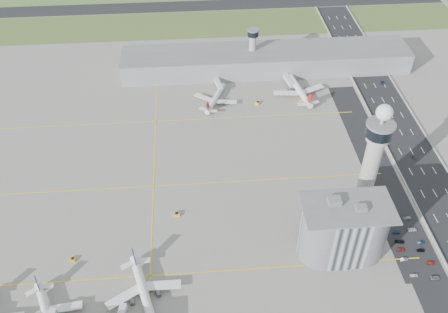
{
  "coord_description": "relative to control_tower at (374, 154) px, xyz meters",
  "views": [
    {
      "loc": [
        -16.6,
        -171.21,
        196.54
      ],
      "look_at": [
        0.0,
        35.0,
        15.0
      ],
      "focal_mm": 40.0,
      "sensor_mm": 36.0,
      "label": 1
    }
  ],
  "objects": [
    {
      "name": "airplane_far_a",
      "position": [
        -71.69,
        101.72,
        -29.99
      ],
      "size": [
        42.18,
        45.09,
        10.1
      ],
      "primitive_type": null,
      "rotation": [
        0.0,
        0.0,
        1.18
      ],
      "color": "white",
      "rests_on": "ground"
    },
    {
      "name": "taxiway_line_h_2",
      "position": [
        -112.0,
        82.0,
        -35.04
      ],
      "size": [
        260.0,
        0.6,
        0.01
      ],
      "primitive_type": "cube",
      "color": "yellow",
      "rests_on": "ground"
    },
    {
      "name": "runway",
      "position": [
        -92.0,
        254.0,
        -34.98
      ],
      "size": [
        480.0,
        22.0,
        0.1
      ],
      "primitive_type": "cube",
      "color": "black",
      "rests_on": "ground"
    },
    {
      "name": "secondary_tower",
      "position": [
        -42.0,
        142.0,
        -16.24
      ],
      "size": [
        8.6,
        8.6,
        31.9
      ],
      "color": "#ADAAA5",
      "rests_on": "ground"
    },
    {
      "name": "landside_road",
      "position": [
        18.0,
        -18.0,
        -35.0
      ],
      "size": [
        18.0,
        260.0,
        0.08
      ],
      "primitive_type": "cube",
      "color": "black",
      "rests_on": "ground"
    },
    {
      "name": "car_lot_5",
      "position": [
        11.54,
        -14.96,
        -34.43
      ],
      "size": [
        3.78,
        1.53,
        1.22
      ],
      "primitive_type": "imported",
      "rotation": [
        0.0,
        0.0,
        1.51
      ],
      "color": "silver",
      "rests_on": "ground"
    },
    {
      "name": "jet_bridge_far_0",
      "position": [
        -70.0,
        124.0,
        -32.19
      ],
      "size": [
        5.39,
        14.31,
        5.7
      ],
      "primitive_type": null,
      "rotation": [
        0.0,
        0.0,
        -1.4
      ],
      "color": "silver",
      "rests_on": "ground"
    },
    {
      "name": "barrier_left",
      "position": [
        29.0,
        -8.0,
        -34.44
      ],
      "size": [
        0.6,
        500.0,
        1.2
      ],
      "primitive_type": "cube",
      "color": "#9E9E99",
      "rests_on": "ground"
    },
    {
      "name": "car_lot_3",
      "position": [
        11.58,
        -27.92,
        -34.39
      ],
      "size": [
        4.66,
        2.36,
        1.3
      ],
      "primitive_type": "imported",
      "rotation": [
        0.0,
        0.0,
        1.45
      ],
      "color": "black",
      "rests_on": "ground"
    },
    {
      "name": "car_lot_4",
      "position": [
        12.08,
        -22.0,
        -34.42
      ],
      "size": [
        3.8,
        1.86,
        1.25
      ],
      "primitive_type": "imported",
      "rotation": [
        0.0,
        0.0,
        1.68
      ],
      "color": "navy",
      "rests_on": "ground"
    },
    {
      "name": "highway",
      "position": [
        43.0,
        -8.0,
        -34.99
      ],
      "size": [
        28.0,
        500.0,
        0.1
      ],
      "primitive_type": "cube",
      "color": "black",
      "rests_on": "ground"
    },
    {
      "name": "grass_strip_0",
      "position": [
        -92.0,
        217.0,
        -35.0
      ],
      "size": [
        480.0,
        50.0,
        0.08
      ],
      "primitive_type": "cube",
      "color": "#465829",
      "rests_on": "ground"
    },
    {
      "name": "car_lot_7",
      "position": [
        22.01,
        -41.65,
        -34.47
      ],
      "size": [
        4.05,
        1.85,
        1.15
      ],
      "primitive_type": "imported",
      "rotation": [
        0.0,
        0.0,
        1.51
      ],
      "color": "#AE2314",
      "rests_on": "ground"
    },
    {
      "name": "taxiway_line_h_0",
      "position": [
        -112.0,
        -38.0,
        -35.04
      ],
      "size": [
        260.0,
        0.6,
        0.01
      ],
      "primitive_type": "cube",
      "color": "yellow",
      "rests_on": "ground"
    },
    {
      "name": "car_lot_6",
      "position": [
        20.77,
        -50.2,
        -34.41
      ],
      "size": [
        4.64,
        2.38,
        1.25
      ],
      "primitive_type": "imported",
      "rotation": [
        0.0,
        0.0,
        1.5
      ],
      "color": "slate",
      "rests_on": "ground"
    },
    {
      "name": "tug_5",
      "position": [
        -12.85,
        97.97,
        -34.05
      ],
      "size": [
        2.62,
        3.6,
        1.99
      ],
      "primitive_type": null,
      "rotation": [
        0.0,
        0.0,
        -0.08
      ],
      "color": "gold",
      "rests_on": "ground"
    },
    {
      "name": "car_lot_10",
      "position": [
        20.77,
        -20.89,
        -34.39
      ],
      "size": [
        4.75,
        2.31,
        1.3
      ],
      "primitive_type": "imported",
      "rotation": [
        0.0,
        0.0,
        1.6
      ],
      "color": "silver",
      "rests_on": "ground"
    },
    {
      "name": "control_tower",
      "position": [
        0.0,
        0.0,
        0.0
      ],
      "size": [
        14.0,
        14.0,
        64.5
      ],
      "color": "#ADAAA5",
      "rests_on": "ground"
    },
    {
      "name": "tug_2",
      "position": [
        -115.72,
        -46.84,
        -34.14
      ],
      "size": [
        3.59,
        3.76,
        1.8
      ],
      "primitive_type": null,
      "rotation": [
        0.0,
        0.0,
        2.48
      ],
      "color": "gold",
      "rests_on": "ground"
    },
    {
      "name": "car_lot_0",
      "position": [
        11.37,
        -48.03,
        -34.39
      ],
      "size": [
        3.9,
        1.75,
        1.3
      ],
      "primitive_type": "imported",
      "rotation": [
        0.0,
        0.0,
        1.63
      ],
      "color": "white",
      "rests_on": "ground"
    },
    {
      "name": "tug_1",
      "position": [
        -143.66,
        -50.96,
        -34.13
      ],
      "size": [
        3.41,
        2.57,
        1.83
      ],
      "primitive_type": null,
      "rotation": [
        0.0,
        0.0,
        1.43
      ],
      "color": "orange",
      "rests_on": "ground"
    },
    {
      "name": "airplane_near_c",
      "position": [
        -114.08,
        -49.47,
        -29.28
      ],
      "size": [
        44.9,
        49.16,
        11.53
      ],
      "primitive_type": null,
      "rotation": [
        0.0,
        0.0,
        -1.29
      ],
      "color": "white",
      "rests_on": "ground"
    },
    {
      "name": "terminal_pier",
      "position": [
        -32.0,
        140.0,
        -27.14
      ],
      "size": [
        210.0,
        32.0,
        15.8
      ],
      "color": "gray",
      "rests_on": "ground"
    },
    {
      "name": "car_lot_8",
      "position": [
        20.05,
        -34.04,
        -34.41
      ],
      "size": [
        3.85,
        1.86,
        1.27
      ],
      "primitive_type": "imported",
      "rotation": [
        0.0,
        0.0,
        1.47
      ],
      "color": "black",
      "rests_on": "ground"
    },
    {
      "name": "car_hw_2",
      "position": [
        49.02,
        114.2,
        -34.46
      ],
      "size": [
        2.62,
        4.45,
        1.16
      ],
      "primitive_type": "imported",
      "rotation": [
        0.0,
        0.0,
        -0.17
      ],
      "color": "navy",
      "rests_on": "ground"
    },
    {
      "name": "car_lot_9",
      "position": [
        21.97,
        -29.45,
        -34.48
      ],
      "size": [
        3.51,
        1.47,
        1.13
      ],
      "primitive_type": "imported",
      "rotation": [
        0.0,
        0.0,
        1.65
      ],
      "color": "#12284A",
      "rests_on": "ground"
    },
    {
      "name": "ground",
      "position": [
        -72.0,
        -8.0,
        -35.04
      ],
      "size": [
        1000.0,
        1000.0,
        0.0
      ],
      "primitive_type": "plane",
      "color": "gray"
    },
    {
      "name": "car_lot_2",
      "position": [
        10.45,
        -32.8,
        -34.5
      ],
      "size": [
        4.05,
        2.11,
        1.09
      ],
      "primitive_type": "imported",
      "rotation": [
        0.0,
        0.0,
        1.49
      ],
      "color": "maroon",
      "rests_on": "ground"
    },
    {
      "name": "taxiway_line_h_1",
      "position": [
        -112.0,
        22.0,
        -35.04
      ],
      "size": [
        260.0,
        0.6,
        0.01
      ],
      "primitive_type": "cube",
      "color": "yellow",
      "rests_on": "ground"
    },
    {
      "name": "jet_bridge_far_1",
      "position": [
        -20.0,
        124.0,
        -32.19
      ],
      "size": [
        5.39,
        14.31,
        5.7
      ],
      "primitive_type": null,
      "rotation": [
        0.0,
        0.0,
        -1.4
      ],
      "color": "silver",
      "rests_on": "ground"
    },
    {
      "name": "admin_building",
      "position": [
        -20.01,
        -30.0,
        -19.74
      ],
      "size": [
        42.0,
        24.0,
        33.5
      ],
      "color": "#B2B2B7",
      "rests_on": "ground"
    },
    {
      "name": "tug_4",
      "position": [
        -43.32,
        96.35,
        -34.08
      ],
      "size": [
        3.79,
        4.01,
        1.92
      ],
      "primitive_type": null,
      "rotation": [
        0.0,
        0.0,
        -0.64
      ],
      "color": "yellow",
      "rests_on": "ground"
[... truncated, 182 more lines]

